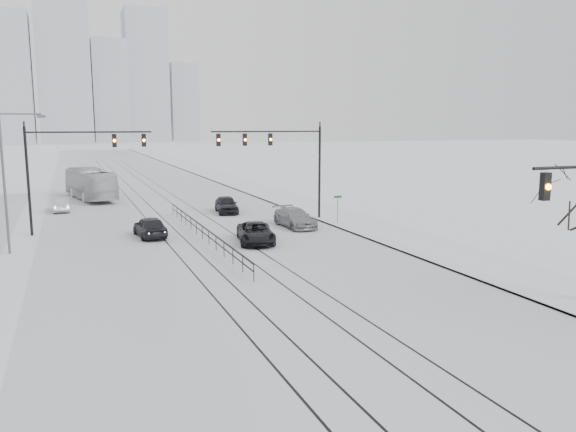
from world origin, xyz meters
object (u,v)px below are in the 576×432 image
object	(u,v)px
sedan_sb_inner	(150,227)
sedan_nb_right	(295,218)
sedan_sb_outer	(60,205)
sedan_nb_far	(226,205)
sedan_nb_front	(256,233)
box_truck	(90,184)

from	to	relation	value
sedan_sb_inner	sedan_nb_right	size ratio (longest dim) A/B	0.87
sedan_nb_right	sedan_sb_outer	bearing A→B (deg)	135.49
sedan_nb_far	sedan_nb_front	bearing A→B (deg)	-89.74
sedan_sb_outer	sedan_nb_right	xyz separation A→B (m)	(17.63, -15.72, 0.07)
sedan_sb_inner	box_truck	world-z (taller)	box_truck
sedan_sb_inner	sedan_nb_far	size ratio (longest dim) A/B	0.98
sedan_nb_front	box_truck	bearing A→B (deg)	120.15
sedan_sb_outer	box_truck	size ratio (longest dim) A/B	0.34
sedan_sb_outer	sedan_nb_far	distance (m)	15.85
sedan_nb_far	box_truck	bearing A→B (deg)	134.34
sedan_nb_front	sedan_sb_outer	bearing A→B (deg)	133.65
sedan_sb_outer	sedan_nb_front	xyz separation A→B (m)	(12.77, -20.44, 0.02)
sedan_nb_far	box_truck	size ratio (longest dim) A/B	0.38
sedan_sb_inner	sedan_sb_outer	world-z (taller)	sedan_sb_inner
sedan_sb_inner	box_truck	xyz separation A→B (m)	(-3.15, 24.27, 0.91)
sedan_sb_inner	sedan_nb_right	xyz separation A→B (m)	(11.41, -0.04, -0.02)
sedan_sb_inner	sedan_nb_far	distance (m)	12.37
sedan_sb_outer	sedan_nb_far	xyz separation A→B (m)	(14.47, -6.46, 0.10)
sedan_nb_front	sedan_nb_far	bearing A→B (deg)	94.74
sedan_nb_front	box_truck	xyz separation A→B (m)	(-9.71, 29.03, 0.98)
sedan_nb_front	sedan_nb_far	distance (m)	14.09
sedan_sb_inner	sedan_nb_front	bearing A→B (deg)	139.16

